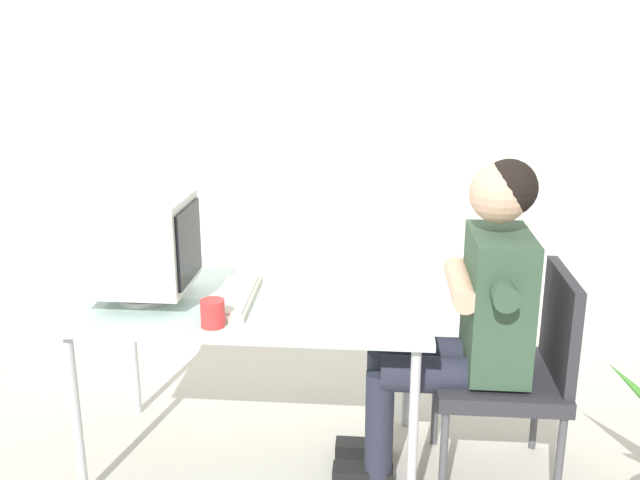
% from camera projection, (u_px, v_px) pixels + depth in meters
% --- Properties ---
extents(ground_plane, '(12.00, 12.00, 0.00)m').
position_uv_depth(ground_plane, '(258.00, 457.00, 2.97)').
color(ground_plane, '#B2ADA3').
extents(wall_back, '(8.00, 0.10, 3.00)m').
position_uv_depth(wall_back, '(349.00, 74.00, 3.86)').
color(wall_back, silver).
rests_on(wall_back, ground_plane).
extents(desk, '(1.37, 0.74, 0.71)m').
position_uv_depth(desk, '(254.00, 312.00, 2.79)').
color(desk, '#B7B7BC').
rests_on(desk, ground_plane).
extents(crt_monitor, '(0.39, 0.36, 0.41)m').
position_uv_depth(crt_monitor, '(140.00, 243.00, 2.70)').
color(crt_monitor, silver).
rests_on(crt_monitor, desk).
extents(keyboard, '(0.15, 0.47, 0.03)m').
position_uv_depth(keyboard, '(235.00, 297.00, 2.75)').
color(keyboard, beige).
rests_on(keyboard, desk).
extents(office_chair, '(0.48, 0.48, 0.87)m').
position_uv_depth(office_chair, '(516.00, 365.00, 2.71)').
color(office_chair, '#4C4C51').
rests_on(office_chair, ground_plane).
extents(person_seated, '(0.72, 0.59, 1.29)m').
position_uv_depth(person_seated, '(469.00, 309.00, 2.66)').
color(person_seated, '#334C38').
rests_on(person_seated, ground_plane).
extents(desk_mug, '(0.09, 0.10, 0.10)m').
position_uv_depth(desk_mug, '(213.00, 313.00, 2.51)').
color(desk_mug, red).
rests_on(desk_mug, desk).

